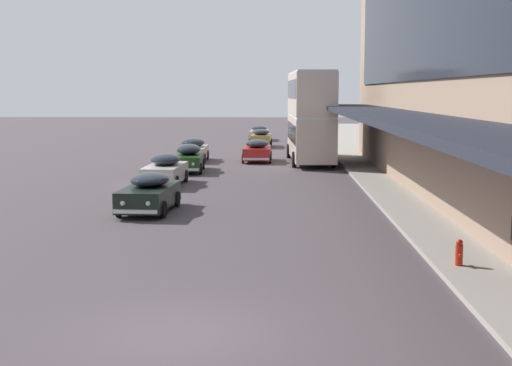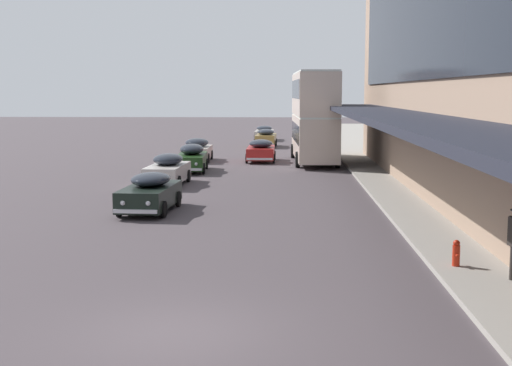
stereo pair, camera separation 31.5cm
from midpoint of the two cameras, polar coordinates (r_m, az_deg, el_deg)
The scene contains 10 objects.
ground at distance 14.35m, azimuth -6.41°, elevation -11.88°, with size 240.00×240.00×0.00m, color #4A4145.
transit_bus_kerbside_front at distance 47.64m, azimuth 4.18°, elevation 5.54°, with size 3.00×10.27×6.02m.
sedan_second_mid at distance 61.24m, azimuth 0.26°, elevation 3.62°, with size 1.87×4.31×1.55m.
sedan_lead_mid at distance 36.40m, azimuth -7.53°, elevation 1.06°, with size 1.96×4.56×1.59m.
sedan_trailing_mid at distance 69.73m, azimuth 0.12°, elevation 4.03°, with size 1.92×4.59×1.44m.
sedan_lead_near at distance 48.27m, azimuth -0.10°, elevation 2.61°, with size 1.96×4.27×1.52m.
sedan_oncoming_front at distance 48.86m, azimuth -5.25°, elevation 2.65°, with size 1.97×4.26×1.56m.
sedan_oncoming_rear at distance 42.49m, azimuth -5.64°, elevation 1.99°, with size 1.90×4.76×1.63m.
sedan_second_near at distance 28.41m, azimuth -8.84°, elevation -0.76°, with size 2.05×4.55×1.53m.
fire_hydrant at distance 19.57m, azimuth 15.50°, elevation -5.39°, with size 0.20×0.40×0.70m.
Camera 1 is at (1.79, -13.42, 4.70)m, focal length 50.00 mm.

